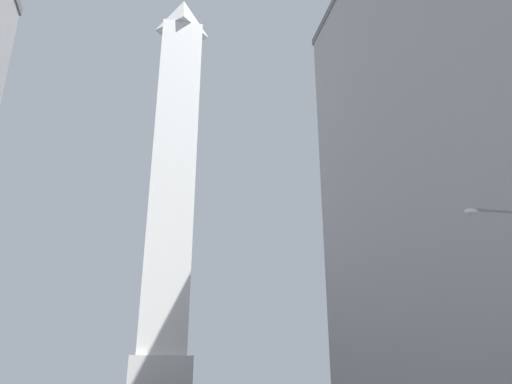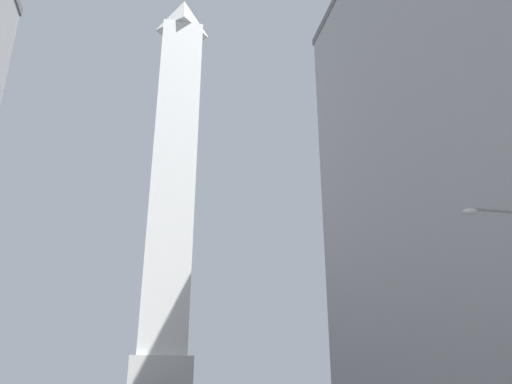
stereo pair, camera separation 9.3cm
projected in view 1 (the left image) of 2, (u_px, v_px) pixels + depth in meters
The scene contains 1 object.
obelisk at pixel (172, 177), 66.95m from camera, with size 7.14×7.14×57.41m.
Camera 1 is at (-2.04, -1.41, 1.49)m, focal length 35.00 mm.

